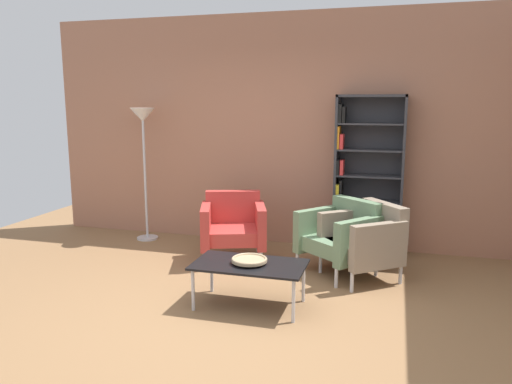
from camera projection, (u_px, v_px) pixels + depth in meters
name	position (u px, v px, depth m)	size (l,w,h in m)	color
ground_plane	(223.00, 318.00, 4.25)	(8.32, 8.32, 0.00)	olive
brick_back_panel	(286.00, 131.00, 6.31)	(6.40, 0.12, 2.90)	#A87056
bookshelf_tall	(365.00, 176.00, 5.94)	(0.80, 0.30, 1.90)	#333338
coffee_table_low	(249.00, 267.00, 4.43)	(1.00, 0.56, 0.40)	black
decorative_bowl	(249.00, 260.00, 4.42)	(0.32, 0.32, 0.05)	tan
armchair_spare_guest	(233.00, 225.00, 5.72)	(0.88, 0.84, 0.78)	#B73833
armchair_corner_red	(341.00, 235.00, 5.30)	(0.95, 0.94, 0.78)	slate
armchair_by_bookshelf	(366.00, 239.00, 5.15)	(0.94, 0.95, 0.78)	gray
floor_lamp_torchiere	(143.00, 131.00, 6.42)	(0.32, 0.32, 1.74)	silver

